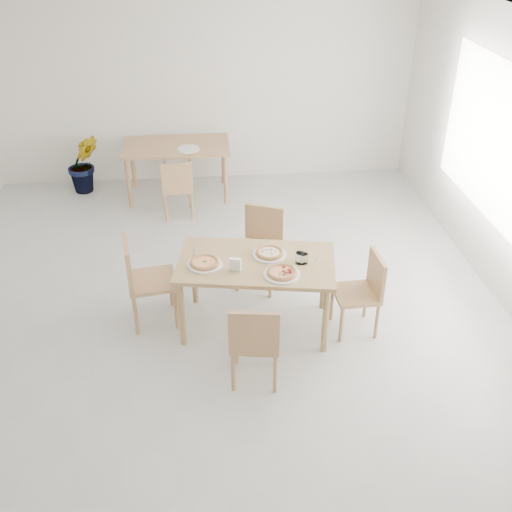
{
  "coord_description": "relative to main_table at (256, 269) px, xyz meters",
  "views": [
    {
      "loc": [
        -0.05,
        -4.97,
        3.71
      ],
      "look_at": [
        0.4,
        -0.22,
        0.81
      ],
      "focal_mm": 42.0,
      "sensor_mm": 36.0,
      "label": 1
    }
  ],
  "objects": [
    {
      "name": "tumbler_b",
      "position": [
        0.44,
        -0.08,
        0.13
      ],
      "size": [
        0.08,
        0.08,
        0.1
      ],
      "primitive_type": "cylinder",
      "color": "white",
      "rests_on": "main_table"
    },
    {
      "name": "pizza_margherita",
      "position": [
        -0.48,
        -0.03,
        0.12
      ],
      "size": [
        0.34,
        0.34,
        0.03
      ],
      "rotation": [
        0.0,
        0.0,
        -0.27
      ],
      "color": "tan",
      "rests_on": "plate_margherita"
    },
    {
      "name": "main_table",
      "position": [
        0.0,
        0.0,
        0.0
      ],
      "size": [
        1.59,
        1.07,
        0.75
      ],
      "rotation": [
        0.0,
        0.0,
        -0.17
      ],
      "color": "tan",
      "rests_on": "ground"
    },
    {
      "name": "chair_north",
      "position": [
        0.13,
        0.79,
        -0.16
      ],
      "size": [
        0.57,
        0.57,
        0.87
      ],
      "rotation": [
        0.0,
        0.0,
        -0.41
      ],
      "color": "tan",
      "rests_on": "ground"
    },
    {
      "name": "room",
      "position": [
        2.58,
        0.52,
        0.83
      ],
      "size": [
        7.28,
        7.0,
        7.0
      ],
      "color": "#BABAB6",
      "rests_on": "ground"
    },
    {
      "name": "plate_mushroom",
      "position": [
        0.14,
        0.09,
        0.09
      ],
      "size": [
        0.32,
        0.32,
        0.02
      ],
      "primitive_type": "cylinder",
      "color": "white",
      "rests_on": "main_table"
    },
    {
      "name": "chair_south",
      "position": [
        -0.09,
        -0.83,
        -0.17
      ],
      "size": [
        0.48,
        0.48,
        0.85
      ],
      "rotation": [
        0.0,
        0.0,
        2.99
      ],
      "color": "tan",
      "rests_on": "ground"
    },
    {
      "name": "plate_empty",
      "position": [
        -0.64,
        2.92,
        0.09
      ],
      "size": [
        0.29,
        0.29,
        0.02
      ],
      "primitive_type": "cylinder",
      "color": "white",
      "rests_on": "second_table"
    },
    {
      "name": "napkin_holder",
      "position": [
        -0.2,
        -0.14,
        0.14
      ],
      "size": [
        0.12,
        0.08,
        0.13
      ],
      "rotation": [
        0.0,
        0.0,
        -0.25
      ],
      "color": "silver",
      "rests_on": "main_table"
    },
    {
      "name": "second_table",
      "position": [
        -0.8,
        3.12,
        -0.0
      ],
      "size": [
        1.45,
        0.83,
        0.75
      ],
      "rotation": [
        0.0,
        0.0,
        -0.0
      ],
      "color": "tan",
      "rests_on": "ground"
    },
    {
      "name": "potted_plant",
      "position": [
        -2.13,
        3.37,
        -0.24
      ],
      "size": [
        0.57,
        0.51,
        0.85
      ],
      "primitive_type": "imported",
      "rotation": [
        0.0,
        0.0,
        0.36
      ],
      "color": "#255D1C",
      "rests_on": "ground"
    },
    {
      "name": "tumbler_a",
      "position": [
        0.4,
        -0.07,
        0.14
      ],
      "size": [
        0.08,
        0.08,
        0.11
      ],
      "primitive_type": "cylinder",
      "color": "white",
      "rests_on": "main_table"
    },
    {
      "name": "fork_a",
      "position": [
        0.59,
        -0.02,
        0.09
      ],
      "size": [
        0.11,
        0.16,
        0.01
      ],
      "primitive_type": "cube",
      "rotation": [
        0.0,
        0.0,
        -0.56
      ],
      "color": "silver",
      "rests_on": "main_table"
    },
    {
      "name": "chair_east",
      "position": [
        1.03,
        -0.15,
        -0.19
      ],
      "size": [
        0.43,
        0.43,
        0.82
      ],
      "rotation": [
        0.0,
        0.0,
        -1.52
      ],
      "color": "tan",
      "rests_on": "ground"
    },
    {
      "name": "chair_back_n",
      "position": [
        -0.85,
        3.9,
        -0.15
      ],
      "size": [
        0.48,
        0.48,
        0.89
      ],
      "rotation": [
        0.0,
        0.0,
        0.1
      ],
      "color": "tan",
      "rests_on": "ground"
    },
    {
      "name": "pizza_pepperoni",
      "position": [
        0.21,
        -0.26,
        0.12
      ],
      "size": [
        0.33,
        0.33,
        0.03
      ],
      "rotation": [
        0.0,
        0.0,
        0.25
      ],
      "color": "tan",
      "rests_on": "plate_pepperoni"
    },
    {
      "name": "plate_pepperoni",
      "position": [
        0.21,
        -0.26,
        0.09
      ],
      "size": [
        0.33,
        0.33,
        0.02
      ],
      "primitive_type": "cylinder",
      "color": "white",
      "rests_on": "main_table"
    },
    {
      "name": "pizza_mushroom",
      "position": [
        0.14,
        0.09,
        0.12
      ],
      "size": [
        0.3,
        0.3,
        0.03
      ],
      "rotation": [
        0.0,
        0.0,
        0.13
      ],
      "color": "tan",
      "rests_on": "plate_mushroom"
    },
    {
      "name": "fork_b",
      "position": [
        -0.57,
        0.22,
        0.09
      ],
      "size": [
        0.02,
        0.18,
        0.01
      ],
      "primitive_type": "cube",
      "rotation": [
        0.0,
        0.0,
        0.01
      ],
      "color": "silver",
      "rests_on": "main_table"
    },
    {
      "name": "plate_margherita",
      "position": [
        -0.48,
        -0.03,
        0.09
      ],
      "size": [
        0.33,
        0.33,
        0.02
      ],
      "primitive_type": "cylinder",
      "color": "white",
      "rests_on": "main_table"
    },
    {
      "name": "chair_back_s",
      "position": [
        -0.8,
        2.41,
        -0.2
      ],
      "size": [
        0.43,
        0.43,
        0.8
      ],
      "rotation": [
        0.0,
        0.0,
        3.23
      ],
      "color": "tan",
      "rests_on": "ground"
    },
    {
      "name": "chair_west",
      "position": [
        -1.09,
        0.17,
        -0.13
      ],
      "size": [
        0.52,
        0.52,
        0.92
      ],
      "rotation": [
        0.0,
        0.0,
        1.73
      ],
      "color": "tan",
      "rests_on": "ground"
    }
  ]
}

